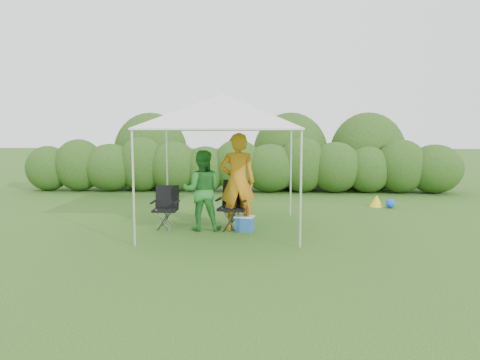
{
  "coord_description": "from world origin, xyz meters",
  "views": [
    {
      "loc": [
        0.83,
        -9.23,
        2.18
      ],
      "look_at": [
        0.35,
        0.4,
        1.05
      ],
      "focal_mm": 35.0,
      "sensor_mm": 36.0,
      "label": 1
    }
  ],
  "objects_px": {
    "canopy": "(223,112)",
    "chair_left": "(166,204)",
    "chair_right": "(234,202)",
    "woman": "(202,190)",
    "cooler": "(245,223)",
    "man": "(238,182)"
  },
  "relations": [
    {
      "from": "canopy",
      "to": "woman",
      "type": "xyz_separation_m",
      "value": [
        -0.44,
        -0.16,
        -1.63
      ]
    },
    {
      "from": "chair_right",
      "to": "chair_left",
      "type": "bearing_deg",
      "value": -171.24
    },
    {
      "from": "chair_left",
      "to": "woman",
      "type": "distance_m",
      "value": 0.88
    },
    {
      "from": "chair_right",
      "to": "woman",
      "type": "relative_size",
      "value": 0.61
    },
    {
      "from": "canopy",
      "to": "chair_right",
      "type": "bearing_deg",
      "value": -10.08
    },
    {
      "from": "canopy",
      "to": "woman",
      "type": "relative_size",
      "value": 1.86
    },
    {
      "from": "canopy",
      "to": "chair_left",
      "type": "relative_size",
      "value": 3.46
    },
    {
      "from": "woman",
      "to": "cooler",
      "type": "distance_m",
      "value": 1.12
    },
    {
      "from": "chair_left",
      "to": "woman",
      "type": "height_order",
      "value": "woman"
    },
    {
      "from": "chair_right",
      "to": "man",
      "type": "bearing_deg",
      "value": -37.63
    },
    {
      "from": "canopy",
      "to": "chair_left",
      "type": "bearing_deg",
      "value": 178.81
    },
    {
      "from": "chair_right",
      "to": "chair_left",
      "type": "height_order",
      "value": "chair_right"
    },
    {
      "from": "woman",
      "to": "cooler",
      "type": "xyz_separation_m",
      "value": [
        0.89,
        -0.08,
        -0.68
      ]
    },
    {
      "from": "cooler",
      "to": "woman",
      "type": "bearing_deg",
      "value": -172.55
    },
    {
      "from": "man",
      "to": "woman",
      "type": "distance_m",
      "value": 0.76
    },
    {
      "from": "man",
      "to": "chair_right",
      "type": "bearing_deg",
      "value": -58.06
    },
    {
      "from": "canopy",
      "to": "cooler",
      "type": "relative_size",
      "value": 7.25
    },
    {
      "from": "chair_left",
      "to": "cooler",
      "type": "xyz_separation_m",
      "value": [
        1.69,
        -0.26,
        -0.35
      ]
    },
    {
      "from": "canopy",
      "to": "man",
      "type": "distance_m",
      "value": 1.49
    },
    {
      "from": "canopy",
      "to": "chair_left",
      "type": "distance_m",
      "value": 2.31
    },
    {
      "from": "man",
      "to": "cooler",
      "type": "bearing_deg",
      "value": 135.67
    },
    {
      "from": "canopy",
      "to": "cooler",
      "type": "bearing_deg",
      "value": -27.64
    }
  ]
}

